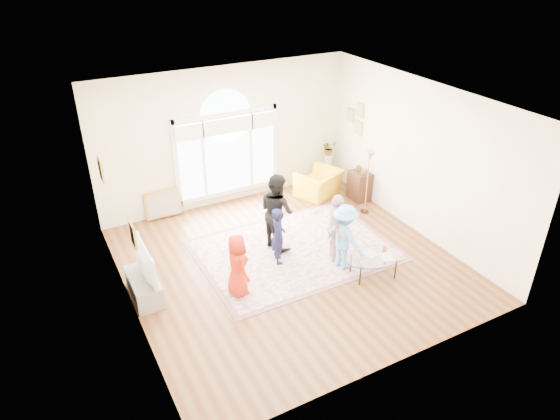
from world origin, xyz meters
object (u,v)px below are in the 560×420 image
television (140,262)px  tv_console (144,287)px  area_rug (294,250)px  coffee_table (374,257)px  armchair (319,183)px

television → tv_console: bearing=180.0°
area_rug → television: size_ratio=3.36×
area_rug → tv_console: size_ratio=3.60×
coffee_table → armchair: size_ratio=1.24×
coffee_table → tv_console: bearing=171.5°
tv_console → coffee_table: size_ratio=0.81×
tv_console → television: (0.01, 0.00, 0.52)m
television → armchair: size_ratio=1.08×
television → coffee_table: size_ratio=0.87×
television → armchair: 5.14m
television → armchair: (4.76, 1.90, -0.41)m
coffee_table → armchair: 3.38m
television → area_rug: bearing=0.6°
tv_console → television: bearing=0.0°
television → armchair: bearing=21.8°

